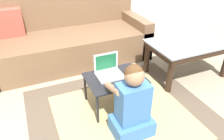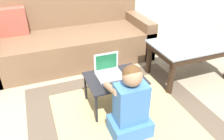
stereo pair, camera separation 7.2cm
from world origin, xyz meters
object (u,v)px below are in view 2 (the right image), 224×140
couch (70,39)px  computer_mouse (132,74)px  laptop_desk (115,80)px  laptop (109,72)px  coffee_table (191,49)px  person_seated (130,106)px

couch → computer_mouse: couch is taller
laptop_desk → laptop: size_ratio=2.22×
coffee_table → person_seated: person_seated is taller
couch → computer_mouse: size_ratio=21.67×
person_seated → laptop_desk: bearing=86.7°
laptop_desk → person_seated: (-0.02, -0.41, -0.00)m
coffee_table → laptop: (-1.13, -0.16, 0.00)m
computer_mouse → person_seated: (-0.19, -0.38, -0.06)m
laptop → laptop_desk: bearing=-55.2°
laptop_desk → laptop: bearing=124.8°
coffee_table → computer_mouse: coffee_table is taller
coffee_table → person_seated: size_ratio=1.37×
coffee_table → laptop_desk: coffee_table is taller
person_seated → computer_mouse: bearing=63.2°
computer_mouse → laptop_desk: bearing=169.2°
laptop_desk → computer_mouse: bearing=-10.8°
laptop_desk → computer_mouse: size_ratio=5.61×
couch → coffee_table: size_ratio=2.29×
laptop_desk → coffee_table: bearing=11.2°
couch → laptop_desk: size_ratio=3.86×
laptop → computer_mouse: 0.23m
laptop → computer_mouse: bearing=-23.5°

